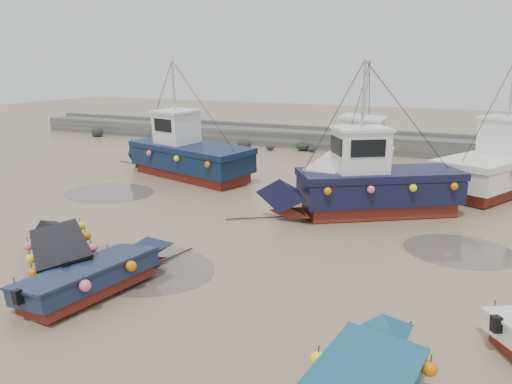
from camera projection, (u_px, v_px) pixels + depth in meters
ground at (235, 263)px, 15.77m from camera, size 120.00×120.00×0.00m
seawall at (379, 144)px, 34.90m from camera, size 60.00×4.92×1.50m
puddle_a at (137, 267)px, 15.49m from camera, size 5.13×5.13×0.01m
puddle_b at (459, 251)px, 16.80m from camera, size 3.68×3.68×0.01m
puddle_c at (109, 193)px, 24.31m from camera, size 4.50×4.50×0.01m
puddle_d at (343, 198)px, 23.37m from camera, size 5.88×5.88×0.01m
dinghy_1 at (100, 272)px, 13.78m from camera, size 2.58×6.13×1.43m
dinghy_2 at (361, 384)px, 8.96m from camera, size 2.46×5.93×1.43m
dinghy_4 at (62, 246)px, 15.74m from camera, size 5.17×4.34×1.43m
cabin_boat_0 at (183, 153)px, 27.54m from camera, size 10.58×5.03×6.22m
cabin_boat_1 at (354, 166)px, 24.17m from camera, size 3.52×11.28×6.22m
cabin_boat_2 at (365, 183)px, 20.47m from camera, size 8.79×6.34×6.22m
cabin_boat_3 at (501, 164)px, 24.24m from camera, size 6.12×9.58×6.22m
person at (210, 187)px, 25.41m from camera, size 0.79×0.71×1.80m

